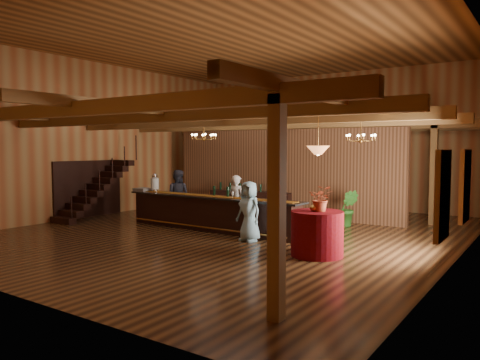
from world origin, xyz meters
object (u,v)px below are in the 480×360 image
Objects in this scene: tasting_bar at (211,213)px; chandelier_left at (204,137)px; beverage_dispenser at (155,183)px; guest at (249,211)px; chandelier_right at (361,137)px; pendant_lamp at (318,150)px; backbar_shelf at (250,203)px; bartender at (237,201)px; round_table at (317,234)px; floor_plant at (348,208)px; raffle_drum at (280,195)px; staff_second at (177,195)px.

chandelier_left is at bearing 137.36° from tasting_bar.
beverage_dispenser reaches higher than guest.
chandelier_right reaches higher than tasting_bar.
chandelier_right is 3.56m from guest.
backbar_shelf is at bearing 136.28° from pendant_lamp.
pendant_lamp is at bearing -52.45° from backbar_shelf.
bartender is (2.75, 0.75, -0.50)m from beverage_dispenser.
chandelier_left reaches higher than round_table.
chandelier_right is at bearing 51.71° from guest.
guest reaches higher than floor_plant.
beverage_dispenser reaches higher than backbar_shelf.
round_table is at bearing -12.11° from beverage_dispenser.
raffle_drum is 0.29× the size of round_table.
beverage_dispenser is 6.25m from floor_plant.
floor_plant is (2.77, 2.09, -0.24)m from bartender.
bartender is at bearing -74.75° from backbar_shelf.
tasting_bar is at bearing 74.80° from bartender.
guest is at bearing 137.34° from staff_second.
pendant_lamp is (0.00, 0.00, 1.89)m from round_table.
raffle_drum is at bearing 161.26° from bartender.
chandelier_right is (0.10, 2.47, 2.22)m from round_table.
chandelier_left is (1.30, 0.96, 1.51)m from beverage_dispenser.
round_table is 6.10m from chandelier_left.
beverage_dispenser is 3.69m from backbar_shelf.
tasting_bar is 7.67× the size of chandelier_right.
staff_second is at bearing -176.42° from chandelier_right.
guest is at bearing -66.11° from backbar_shelf.
raffle_drum is 3.20m from floor_plant.
staff_second is 5.59m from floor_plant.
raffle_drum is at bearing 58.23° from guest.
staff_second is (-4.46, 0.92, -0.34)m from raffle_drum.
raffle_drum is 0.30× the size of floor_plant.
backbar_shelf is 1.80× the size of staff_second.
pendant_lamp is 4.55m from bartender.
bartender is at bearing 160.12° from staff_second.
tasting_bar is at bearing 162.52° from pendant_lamp.
beverage_dispenser is at bearing 167.89° from round_table.
raffle_drum is 0.42× the size of chandelier_right.
beverage_dispenser reaches higher than tasting_bar.
beverage_dispenser is at bearing -179.19° from guest.
tasting_bar is 2.51m from raffle_drum.
pendant_lamp reaches higher than staff_second.
tasting_bar is 0.97m from bartender.
bartender is 0.94× the size of staff_second.
beverage_dispenser is at bearing 167.89° from pendant_lamp.
bartender is at bearing -8.30° from chandelier_left.
chandelier_right reaches higher than bartender.
guest is (1.83, -0.72, 0.27)m from tasting_bar.
guest is (2.94, -1.79, -2.03)m from chandelier_left.
bartender is (-3.69, 2.13, -1.59)m from pendant_lamp.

